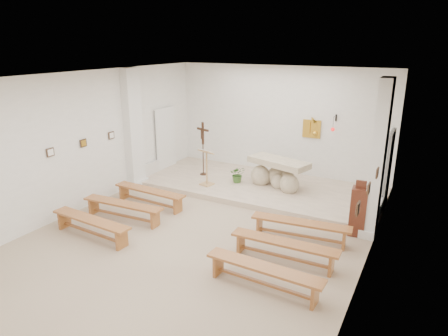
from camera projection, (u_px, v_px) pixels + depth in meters
The scene contains 29 objects.
ground at pixel (197, 238), 8.90m from camera, with size 7.00×10.00×0.00m, color tan.
wall_left at pixel (76, 144), 9.95m from camera, with size 0.02×10.00×3.50m, color white.
wall_right at pixel (368, 191), 6.80m from camera, with size 0.02×10.00×3.50m, color white.
wall_back at pixel (279, 122), 12.56m from camera, with size 7.00×0.02×3.50m, color white.
ceiling at pixel (193, 78), 7.85m from camera, with size 7.00×10.00×0.02m, color silver.
sanctuary_platform at pixel (259, 187), 11.82m from camera, with size 6.98×3.00×0.15m, color beige.
pilaster_left at pixel (133, 129), 11.57m from camera, with size 0.26×0.55×3.50m, color white.
pilaster_right at pixel (378, 160), 8.53m from camera, with size 0.26×0.55×3.50m, color white.
gold_wall_relief at pixel (312, 129), 12.09m from camera, with size 0.55×0.04×0.55m, color gold.
sanctuary_lamp at pixel (333, 128), 11.52m from camera, with size 0.11×0.36×0.44m.
station_frame_left_front at pixel (50, 152), 9.28m from camera, with size 0.03×0.20×0.20m, color #3D291B.
station_frame_left_mid at pixel (83, 143), 10.12m from camera, with size 0.03×0.20×0.20m, color #3D291B.
station_frame_left_rear at pixel (111, 135), 10.96m from camera, with size 0.03×0.20×0.20m, color #3D291B.
station_frame_right_front at pixel (358, 209), 6.14m from camera, with size 0.03×0.20×0.20m, color #3D291B.
station_frame_right_mid at pixel (369, 189), 6.98m from camera, with size 0.03×0.20×0.20m, color #3D291B.
station_frame_right_rear at pixel (377, 173), 7.82m from camera, with size 0.03×0.20×0.20m, color #3D291B.
radiator_left at pixel (150, 171), 12.64m from camera, with size 0.10×0.85×0.52m, color silver.
radiator_right at pixel (378, 213), 9.54m from camera, with size 0.10×0.85×0.52m, color silver.
altar at pixel (277, 175), 11.49m from camera, with size 1.89×1.14×0.91m.
lectern at pixel (206, 167), 11.59m from camera, with size 0.45×0.40×1.11m.
crucifix_stand at pixel (203, 145), 12.37m from camera, with size 0.49×0.22×1.68m.
potted_plant at pixel (238, 174), 11.88m from camera, with size 0.46×0.40×0.51m, color #376126.
donation_pedestal at pixel (358, 211), 8.89m from camera, with size 0.37×0.37×1.29m.
bench_left_front at pixel (150, 193), 10.55m from camera, with size 2.17×0.45×0.46m.
bench_right_front at pixel (301, 226), 8.68m from camera, with size 2.18×0.58×0.46m.
bench_left_second at pixel (123, 207), 9.68m from camera, with size 2.17×0.47×0.46m.
bench_right_second at pixel (284, 247), 7.82m from camera, with size 2.16×0.40×0.46m.
bench_left_third at pixel (91, 223), 8.82m from camera, with size 2.17×0.47×0.46m.
bench_right_third at pixel (264, 272), 6.95m from camera, with size 2.17×0.43×0.46m.
Camera 1 is at (4.33, -6.77, 4.18)m, focal length 32.00 mm.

